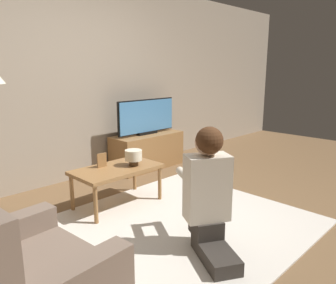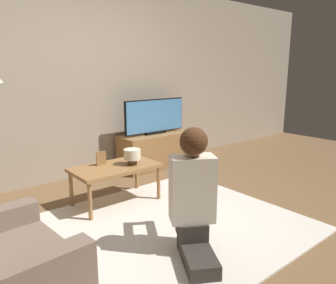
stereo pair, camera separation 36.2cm
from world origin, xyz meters
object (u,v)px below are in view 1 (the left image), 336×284
at_px(person_kneeling, 208,190).
at_px(table_lamp, 134,156).
at_px(tv, 147,117).
at_px(coffee_table, 117,172).

height_order(person_kneeling, table_lamp, person_kneeling).
distance_m(tv, coffee_table, 1.47).
xyz_separation_m(person_kneeling, table_lamp, (0.21, 1.16, 0.01)).
bearing_deg(coffee_table, table_lamp, -21.51).
xyz_separation_m(tv, table_lamp, (-0.98, -0.89, -0.23)).
bearing_deg(person_kneeling, coffee_table, -61.42).
height_order(tv, coffee_table, tv).
xyz_separation_m(tv, coffee_table, (-1.16, -0.83, -0.38)).
relative_size(tv, coffee_table, 1.13).
bearing_deg(coffee_table, person_kneeling, -91.59).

